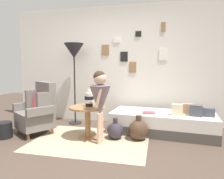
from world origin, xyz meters
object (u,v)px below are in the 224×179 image
Objects in this scene: daybed at (162,123)px; side_table at (88,115)px; armchair at (38,110)px; person_child at (100,97)px; vase_striped at (89,99)px; floor_lamp at (74,54)px; demijohn_near at (115,131)px; demijohn_far at (139,130)px; book_on_daybed at (149,113)px; magazine_basket at (4,130)px.

side_table reaches higher than daybed.
person_child is (1.29, -0.26, 0.33)m from armchair.
vase_striped is at bearing 137.95° from person_child.
vase_striped is 0.17× the size of floor_lamp.
person_child is at bearing -42.05° from vase_striped.
demijohn_far reaches higher than demijohn_near.
book_on_daybed is at bearing 34.24° from demijohn_near.
demijohn_near is 1.98m from magazine_basket.
daybed is (2.29, 0.51, -0.24)m from armchair.
armchair reaches higher than magazine_basket.
magazine_basket is (-0.86, -1.17, -1.40)m from floor_lamp.
armchair reaches higher than book_on_daybed.
floor_lamp reaches higher than book_on_daybed.
side_table is at bearing -2.70° from armchair.
magazine_basket is at bearing -140.25° from armchair.
floor_lamp is 1.47× the size of person_child.
side_table is at bearing -156.71° from daybed.
floor_lamp is at bearing 165.86° from book_on_daybed.
armchair is 1.52m from demijohn_near.
vase_striped reaches higher than daybed.
side_table reaches higher than demijohn_near.
side_table is 0.53× the size of person_child.
armchair is 0.49× the size of daybed.
demijohn_near is 0.40m from demijohn_far.
armchair is at bearing 168.84° from person_child.
person_child is 1.86m from magazine_basket.
daybed is 1.12× the size of floor_lamp.
daybed is 3.09× the size of side_table.
demijohn_far reaches higher than book_on_daybed.
side_table is 0.92m from demijohn_far.
daybed is 1.46m from vase_striped.
demijohn_far is (0.40, 0.05, 0.03)m from demijohn_near.
demijohn_far is 1.54× the size of magazine_basket.
vase_striped is at bearing -175.91° from demijohn_far.
book_on_daybed is at bearing -153.08° from daybed.
magazine_basket is at bearing -163.13° from book_on_daybed.
vase_striped is (1.02, -0.01, 0.25)m from armchair.
book_on_daybed is at bearing 10.58° from armchair.
floor_lamp is 2.15m from demijohn_far.
floor_lamp is 4.07× the size of demijohn_far.
book_on_daybed is at bearing 22.40° from side_table.
floor_lamp is (-0.62, 0.81, 0.85)m from vase_striped.
person_child is at bearing -35.70° from side_table.
demijohn_far is (0.60, 0.31, -0.59)m from person_child.
person_child is 5.44× the size of book_on_daybed.
demijohn_near is (-0.55, -0.38, -0.27)m from book_on_daybed.
demijohn_near is (0.47, 0.02, -0.54)m from vase_striped.
side_table is 0.51m from person_child.
armchair is at bearing -117.19° from floor_lamp.
book_on_daybed is at bearing -14.14° from floor_lamp.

